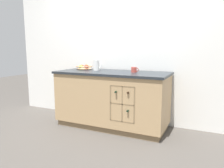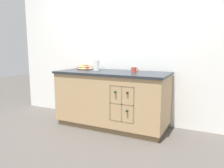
% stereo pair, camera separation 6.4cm
% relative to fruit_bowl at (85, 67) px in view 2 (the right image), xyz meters
% --- Properties ---
extents(ground_plane, '(14.00, 14.00, 0.00)m').
position_rel_fruit_bowl_xyz_m(ground_plane, '(0.60, -0.14, -0.93)').
color(ground_plane, '#4C4742').
extents(back_wall, '(4.40, 0.06, 2.55)m').
position_rel_fruit_bowl_xyz_m(back_wall, '(0.60, 0.28, 0.34)').
color(back_wall, white).
rests_on(back_wall, ground_plane).
extents(kitchen_island, '(1.78, 0.75, 0.89)m').
position_rel_fruit_bowl_xyz_m(kitchen_island, '(0.60, -0.14, -0.48)').
color(kitchen_island, olive).
rests_on(kitchen_island, ground_plane).
extents(fruit_bowl, '(0.29, 0.29, 0.09)m').
position_rel_fruit_bowl_xyz_m(fruit_bowl, '(0.00, 0.00, 0.00)').
color(fruit_bowl, tan).
rests_on(fruit_bowl, kitchen_island).
extents(white_pitcher, '(0.16, 0.10, 0.17)m').
position_rel_fruit_bowl_xyz_m(white_pitcher, '(0.29, -0.08, 0.05)').
color(white_pitcher, white).
rests_on(white_pitcher, kitchen_island).
extents(ceramic_mug, '(0.12, 0.08, 0.08)m').
position_rel_fruit_bowl_xyz_m(ceramic_mug, '(0.95, -0.08, 0.00)').
color(ceramic_mug, '#B7473D').
rests_on(ceramic_mug, kitchen_island).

